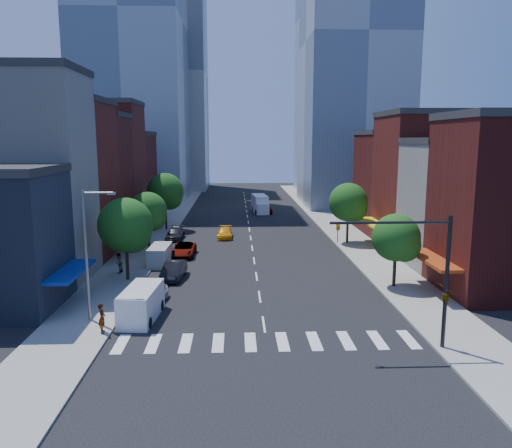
# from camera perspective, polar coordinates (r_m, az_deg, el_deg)

# --- Properties ---
(ground) EXTENTS (220.00, 220.00, 0.00)m
(ground) POSITION_cam_1_polar(r_m,az_deg,el_deg) (34.69, 0.89, -11.39)
(ground) COLOR black
(ground) RESTS_ON ground
(sidewalk_left) EXTENTS (5.00, 120.00, 0.15)m
(sidewalk_left) POSITION_cam_1_polar(r_m,az_deg,el_deg) (74.14, -10.55, -0.08)
(sidewalk_left) COLOR gray
(sidewalk_left) RESTS_ON ground
(sidewalk_right) EXTENTS (5.00, 120.00, 0.15)m
(sidewalk_right) POSITION_cam_1_polar(r_m,az_deg,el_deg) (74.75, 8.78, 0.05)
(sidewalk_right) COLOR gray
(sidewalk_right) RESTS_ON ground
(crosswalk) EXTENTS (19.00, 3.00, 0.01)m
(crosswalk) POSITION_cam_1_polar(r_m,az_deg,el_deg) (31.91, 1.20, -13.31)
(crosswalk) COLOR silver
(crosswalk) RESTS_ON ground
(bldg_left_1) EXTENTS (12.00, 8.00, 18.00)m
(bldg_left_1) POSITION_cam_1_polar(r_m,az_deg,el_deg) (48.40, -25.72, 4.63)
(bldg_left_1) COLOR #BAB6AC
(bldg_left_1) RESTS_ON ground
(bldg_left_2) EXTENTS (12.00, 9.00, 16.00)m
(bldg_left_2) POSITION_cam_1_polar(r_m,az_deg,el_deg) (56.36, -22.25, 4.43)
(bldg_left_2) COLOR maroon
(bldg_left_2) RESTS_ON ground
(bldg_left_3) EXTENTS (12.00, 8.00, 15.00)m
(bldg_left_3) POSITION_cam_1_polar(r_m,az_deg,el_deg) (64.43, -19.68, 4.72)
(bldg_left_3) COLOR #4F1513
(bldg_left_3) RESTS_ON ground
(bldg_left_4) EXTENTS (12.00, 9.00, 17.00)m
(bldg_left_4) POSITION_cam_1_polar(r_m,az_deg,el_deg) (72.50, -17.74, 6.11)
(bldg_left_4) COLOR maroon
(bldg_left_4) RESTS_ON ground
(bldg_left_5) EXTENTS (12.00, 10.00, 13.00)m
(bldg_left_5) POSITION_cam_1_polar(r_m,az_deg,el_deg) (81.81, -15.92, 5.15)
(bldg_left_5) COLOR #4F1513
(bldg_left_5) RESTS_ON ground
(bldg_right_1) EXTENTS (12.00, 8.00, 12.00)m
(bldg_right_1) POSITION_cam_1_polar(r_m,az_deg,el_deg) (52.93, 23.28, 1.89)
(bldg_right_1) COLOR #BAB6AC
(bldg_right_1) RESTS_ON ground
(bldg_right_2) EXTENTS (12.00, 10.00, 15.00)m
(bldg_right_2) POSITION_cam_1_polar(r_m,az_deg,el_deg) (60.97, 19.76, 4.46)
(bldg_right_2) COLOR maroon
(bldg_right_2) RESTS_ON ground
(bldg_right_3) EXTENTS (12.00, 10.00, 13.00)m
(bldg_right_3) POSITION_cam_1_polar(r_m,az_deg,el_deg) (70.38, 16.68, 4.43)
(bldg_right_3) COLOR #4F1513
(bldg_right_3) RESTS_ON ground
(tower_nw) EXTENTS (20.00, 22.00, 70.00)m
(tower_nw) POSITION_cam_1_polar(r_m,az_deg,el_deg) (106.68, -14.17, 21.63)
(tower_nw) COLOR #8C99A8
(tower_nw) RESTS_ON ground
(tower_ne) EXTENTS (18.00, 20.00, 60.00)m
(tower_ne) POSITION_cam_1_polar(r_m,az_deg,el_deg) (98.37, 11.22, 19.80)
(tower_ne) COLOR #9EA5AD
(tower_ne) RESTS_ON ground
(tower_far_e) EXTENTS (22.00, 22.00, 80.00)m
(tower_far_e) POSITION_cam_1_polar(r_m,az_deg,el_deg) (123.23, 10.67, 22.47)
(tower_far_e) COLOR #8C99A8
(tower_far_e) RESTS_ON ground
(tower_far_w) EXTENTS (18.00, 18.00, 56.00)m
(tower_far_w) POSITION_cam_1_polar(r_m,az_deg,el_deg) (129.26, -9.89, 16.48)
(tower_far_w) COLOR #9EA5AD
(tower_far_w) RESTS_ON ground
(traffic_signal) EXTENTS (7.24, 2.24, 8.00)m
(traffic_signal) POSITION_cam_1_polar(r_m,az_deg,el_deg) (31.33, 20.00, -6.31)
(traffic_signal) COLOR black
(traffic_signal) RESTS_ON sidewalk_right
(streetlight) EXTENTS (2.25, 0.25, 9.00)m
(streetlight) POSITION_cam_1_polar(r_m,az_deg,el_deg) (35.51, -18.59, -2.52)
(streetlight) COLOR slate
(streetlight) RESTS_ON sidewalk_left
(tree_left_near) EXTENTS (4.80, 4.80, 7.30)m
(tree_left_near) POSITION_cam_1_polar(r_m,az_deg,el_deg) (44.92, -14.50, -0.36)
(tree_left_near) COLOR black
(tree_left_near) RESTS_ON sidewalk_left
(tree_left_mid) EXTENTS (4.20, 4.20, 6.65)m
(tree_left_mid) POSITION_cam_1_polar(r_m,az_deg,el_deg) (55.63, -12.14, 1.27)
(tree_left_mid) COLOR black
(tree_left_mid) RESTS_ON sidewalk_left
(tree_left_far) EXTENTS (5.00, 5.00, 7.75)m
(tree_left_far) POSITION_cam_1_polar(r_m,az_deg,el_deg) (69.28, -10.21, 3.53)
(tree_left_far) COLOR black
(tree_left_far) RESTS_ON sidewalk_left
(tree_right_near) EXTENTS (4.00, 4.00, 6.20)m
(tree_right_near) POSITION_cam_1_polar(r_m,az_deg,el_deg) (43.24, 15.92, -1.72)
(tree_right_near) COLOR black
(tree_right_near) RESTS_ON sidewalk_right
(tree_right_far) EXTENTS (4.60, 4.60, 7.20)m
(tree_right_far) POSITION_cam_1_polar(r_m,az_deg,el_deg) (60.26, 10.65, 2.29)
(tree_right_far) COLOR black
(tree_right_far) RESTS_ON sidewalk_right
(parked_car_front) EXTENTS (1.95, 4.12, 1.36)m
(parked_car_front) POSITION_cam_1_polar(r_m,az_deg,el_deg) (39.40, -11.56, -7.93)
(parked_car_front) COLOR #BAB9BF
(parked_car_front) RESTS_ON ground
(parked_car_second) EXTENTS (2.05, 4.85, 1.56)m
(parked_car_second) POSITION_cam_1_polar(r_m,az_deg,el_deg) (45.76, -9.38, -5.24)
(parked_car_second) COLOR black
(parked_car_second) RESTS_ON ground
(parked_car_third) EXTENTS (2.49, 5.18, 1.42)m
(parked_car_third) POSITION_cam_1_polar(r_m,az_deg,el_deg) (54.28, -8.26, -2.91)
(parked_car_third) COLOR #999999
(parked_car_third) RESTS_ON ground
(parked_car_rear) EXTENTS (2.11, 4.90, 1.41)m
(parked_car_rear) POSITION_cam_1_polar(r_m,az_deg,el_deg) (63.40, -9.22, -1.12)
(parked_car_rear) COLOR black
(parked_car_rear) RESTS_ON ground
(cargo_van_near) EXTENTS (2.52, 5.41, 2.24)m
(cargo_van_near) POSITION_cam_1_polar(r_m,az_deg,el_deg) (36.11, -13.03, -8.91)
(cargo_van_near) COLOR white
(cargo_van_near) RESTS_ON ground
(cargo_van_far) EXTENTS (2.00, 4.65, 1.96)m
(cargo_van_far) POSITION_cam_1_polar(r_m,az_deg,el_deg) (50.86, -10.94, -3.55)
(cargo_van_far) COLOR silver
(cargo_van_far) RESTS_ON ground
(taxi) EXTENTS (1.88, 4.53, 1.31)m
(taxi) POSITION_cam_1_polar(r_m,az_deg,el_deg) (63.60, -3.56, -1.02)
(taxi) COLOR orange
(taxi) RESTS_ON ground
(traffic_car_oncoming) EXTENTS (1.77, 4.33, 1.39)m
(traffic_car_oncoming) POSITION_cam_1_polar(r_m,az_deg,el_deg) (85.40, 0.81, 1.79)
(traffic_car_oncoming) COLOR black
(traffic_car_oncoming) RESTS_ON ground
(traffic_car_far) EXTENTS (2.18, 4.36, 1.43)m
(traffic_car_far) POSITION_cam_1_polar(r_m,az_deg,el_deg) (84.03, 1.17, 1.67)
(traffic_car_far) COLOR #999999
(traffic_car_far) RESTS_ON ground
(box_truck) EXTENTS (2.80, 7.47, 2.94)m
(box_truck) POSITION_cam_1_polar(r_m,az_deg,el_deg) (85.30, 0.49, 2.25)
(box_truck) COLOR white
(box_truck) RESTS_ON ground
(pedestrian_near) EXTENTS (0.57, 0.77, 1.92)m
(pedestrian_near) POSITION_cam_1_polar(r_m,az_deg,el_deg) (34.06, -17.19, -10.25)
(pedestrian_near) COLOR #999999
(pedestrian_near) RESTS_ON sidewalk_left
(pedestrian_far) EXTENTS (0.90, 1.05, 1.90)m
(pedestrian_far) POSITION_cam_1_polar(r_m,az_deg,el_deg) (48.16, -15.45, -4.32)
(pedestrian_far) COLOR #999999
(pedestrian_far) RESTS_ON sidewalk_left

